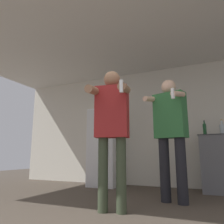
% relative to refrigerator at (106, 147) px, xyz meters
% --- Properties ---
extents(wall_back, '(7.00, 0.06, 2.55)m').
position_rel_refrigerator_xyz_m(wall_back, '(1.01, 0.38, 0.46)').
color(wall_back, beige).
rests_on(wall_back, ground_plane).
extents(ceiling_slab, '(7.00, 3.74, 0.05)m').
position_rel_refrigerator_xyz_m(ceiling_slab, '(1.01, -1.26, 1.76)').
color(ceiling_slab, silver).
rests_on(ceiling_slab, wall_back).
extents(refrigerator, '(0.61, 0.74, 1.63)m').
position_rel_refrigerator_xyz_m(refrigerator, '(0.00, 0.00, 0.00)').
color(refrigerator, white).
rests_on(refrigerator, ground_plane).
extents(bottle_tall_gin, '(0.06, 0.06, 0.28)m').
position_rel_refrigerator_xyz_m(bottle_tall_gin, '(2.02, -0.05, 0.30)').
color(bottle_tall_gin, '#194723').
rests_on(bottle_tall_gin, counter).
extents(bottle_dark_rum, '(0.08, 0.08, 0.28)m').
position_rel_refrigerator_xyz_m(bottle_dark_rum, '(2.30, -0.05, 0.29)').
color(bottle_dark_rum, silver).
rests_on(bottle_dark_rum, counter).
extents(person_woman_foreground, '(0.53, 0.54, 1.70)m').
position_rel_refrigerator_xyz_m(person_woman_foreground, '(1.00, -1.96, 0.22)').
color(person_woman_foreground, '#38422D').
rests_on(person_woman_foreground, ground_plane).
extents(person_man_side, '(0.58, 0.57, 1.76)m').
position_rel_refrigerator_xyz_m(person_man_side, '(1.58, -1.15, 0.19)').
color(person_man_side, black).
rests_on(person_man_side, ground_plane).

